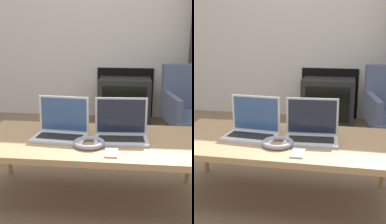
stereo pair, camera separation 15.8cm
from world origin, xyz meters
TOP-DOWN VIEW (x-y plane):
  - ground_plane at (0.00, 0.00)m, footprint 14.00×14.00m
  - wall_back at (0.00, 2.22)m, footprint 7.00×0.08m
  - table at (0.00, 0.16)m, footprint 1.38×0.66m
  - laptop_left at (-0.18, 0.19)m, footprint 0.34×0.23m
  - laptop_right at (0.18, 0.19)m, footprint 0.33×0.22m
  - headphones at (0.01, 0.06)m, footprint 0.19×0.19m
  - phone at (0.14, -0.05)m, footprint 0.07×0.13m
  - tv at (0.17, 1.96)m, footprint 0.59×0.41m

SIDE VIEW (x-z plane):
  - ground_plane at x=0.00m, z-range 0.00..0.00m
  - tv at x=0.17m, z-range 0.00..0.51m
  - table at x=0.00m, z-range 0.18..0.59m
  - phone at x=0.14m, z-range 0.41..0.42m
  - headphones at x=0.01m, z-range 0.41..0.44m
  - laptop_left at x=-0.18m, z-range 0.35..0.59m
  - laptop_right at x=0.18m, z-range 0.35..0.59m
  - wall_back at x=0.00m, z-range -0.01..2.59m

